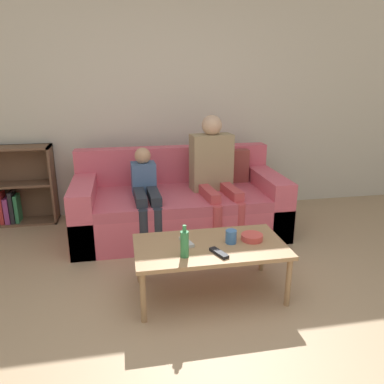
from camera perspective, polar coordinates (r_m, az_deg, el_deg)
The scene contains 12 objects.
ground_plane at distance 2.30m, azimuth 3.18°, elevation -26.35°, with size 22.00×22.00×0.00m, color tan.
wall_back at distance 4.39m, azimuth -5.29°, elevation 13.69°, with size 12.00×0.06×2.60m.
couch at distance 3.91m, azimuth -1.93°, elevation -2.04°, with size 2.10×1.00×0.83m.
bookshelf at distance 4.55m, azimuth -25.55°, elevation 0.09°, with size 0.79×0.28×0.86m.
coffee_table at distance 2.77m, azimuth 2.76°, elevation -8.70°, with size 1.10×0.60×0.40m.
person_adult at distance 3.78m, azimuth 3.35°, elevation 3.78°, with size 0.44×0.70×1.21m.
person_child at distance 3.64m, azimuth -7.07°, elevation 0.29°, with size 0.26×0.68×0.90m.
cup_near at distance 2.78m, azimuth 5.97°, elevation -6.78°, with size 0.08×0.08×0.10m.
tv_remote_0 at distance 2.77m, azimuth -0.84°, elevation -7.61°, with size 0.09×0.18×0.02m.
tv_remote_1 at distance 2.62m, azimuth 4.14°, elevation -9.23°, with size 0.11×0.18×0.02m.
snack_bowl at distance 2.86m, azimuth 9.12°, elevation -6.81°, with size 0.16×0.16×0.05m.
bottle at distance 2.55m, azimuth -1.14°, elevation -7.86°, with size 0.06×0.06×0.23m.
Camera 1 is at (-0.42, -1.60, 1.59)m, focal length 35.00 mm.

